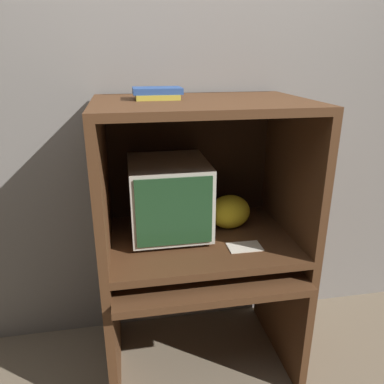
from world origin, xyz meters
The scene contains 10 objects.
wall_back centered at (0.00, 0.74, 1.30)m, with size 6.00×0.06×2.60m.
desk_base centered at (0.00, 0.30, 0.43)m, with size 0.97×0.73×0.67m.
desk_monitor_shelf centered at (0.00, 0.34, 0.75)m, with size 0.97×0.68×0.11m.
hutch_upper centered at (0.00, 0.38, 1.22)m, with size 0.97×0.68×0.68m.
crt_monitor centered at (-0.15, 0.42, 0.97)m, with size 0.38×0.42×0.38m.
keyboard centered at (-0.17, 0.20, 0.68)m, with size 0.40×0.14×0.03m.
mouse centered at (0.09, 0.21, 0.68)m, with size 0.07×0.05×0.03m.
snack_bag centered at (0.17, 0.42, 0.86)m, with size 0.22×0.16×0.18m.
book_stack centered at (-0.19, 0.41, 1.48)m, with size 0.22×0.16×0.05m.
paper_card centered at (0.18, 0.19, 0.77)m, with size 0.16×0.10×0.00m.
Camera 1 is at (-0.35, -1.33, 1.64)m, focal length 35.00 mm.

